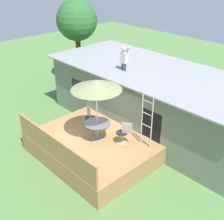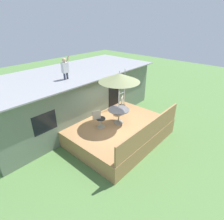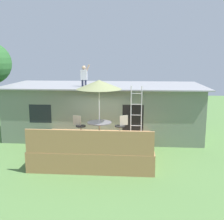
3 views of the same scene
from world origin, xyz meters
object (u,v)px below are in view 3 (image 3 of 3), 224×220
(step_ladder, at_px, (136,110))
(person_figure, at_px, (84,74))
(patio_umbrella, at_px, (99,85))
(patio_chair_left, at_px, (79,126))
(patio_chair_right, at_px, (121,126))
(patio_table, at_px, (99,126))

(step_ladder, xyz_separation_m, person_figure, (-2.64, 1.46, 1.50))
(patio_umbrella, relative_size, patio_chair_left, 2.76)
(patio_umbrella, xyz_separation_m, patio_chair_right, (0.91, 0.54, -1.89))
(patio_umbrella, xyz_separation_m, patio_chair_left, (-0.95, 0.40, -1.89))
(patio_umbrella, xyz_separation_m, step_ladder, (1.57, 1.08, -1.25))
(patio_table, relative_size, patio_chair_left, 1.13)
(step_ladder, relative_size, person_figure, 1.98)
(patio_table, bearing_deg, patio_umbrella, -165.96)
(patio_table, relative_size, step_ladder, 0.47)
(person_figure, height_order, patio_chair_right, person_figure)
(patio_chair_left, bearing_deg, patio_chair_right, 27.25)
(patio_umbrella, distance_m, patio_chair_left, 2.15)
(patio_table, bearing_deg, patio_chair_right, 30.80)
(patio_table, xyz_separation_m, patio_chair_right, (0.91, 0.54, -0.13))
(step_ladder, bearing_deg, patio_chair_left, -164.84)
(patio_table, height_order, patio_chair_right, patio_chair_right)
(step_ladder, height_order, patio_chair_right, step_ladder)
(patio_table, bearing_deg, step_ladder, 34.65)
(person_figure, height_order, patio_chair_left, person_figure)
(step_ladder, height_order, patio_chair_left, step_ladder)
(step_ladder, height_order, person_figure, person_figure)
(patio_chair_right, bearing_deg, person_figure, -76.10)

